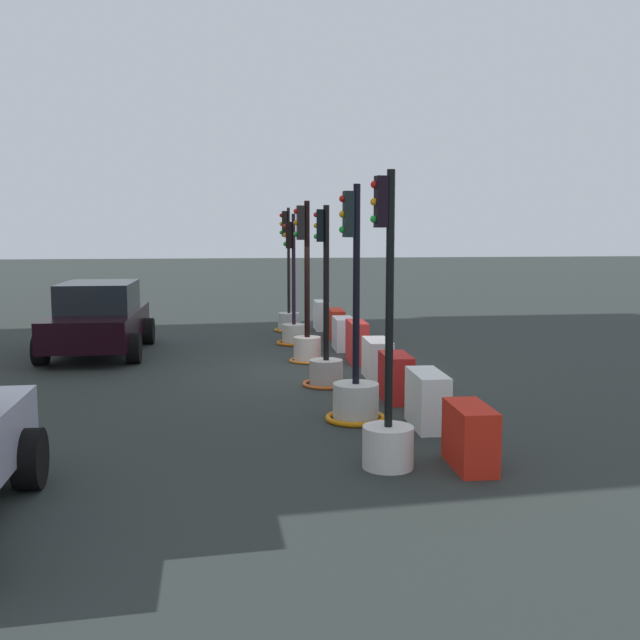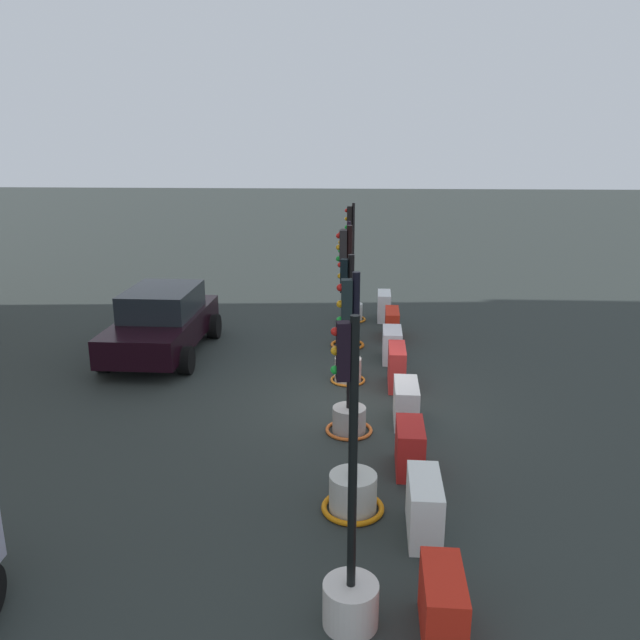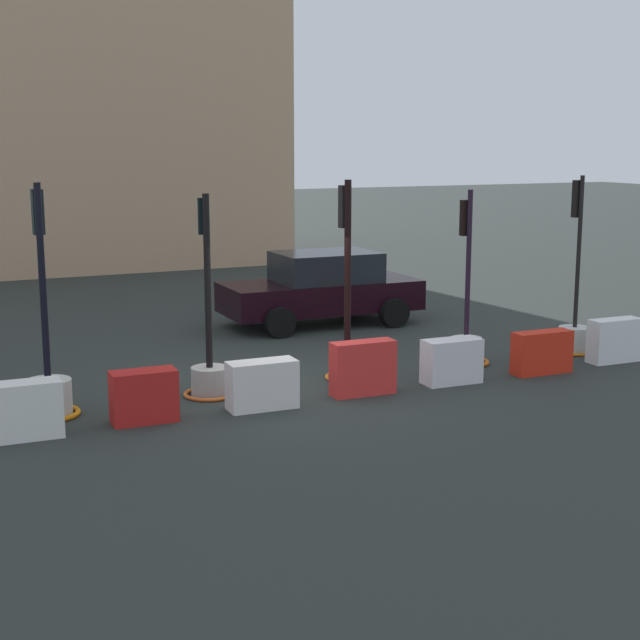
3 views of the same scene
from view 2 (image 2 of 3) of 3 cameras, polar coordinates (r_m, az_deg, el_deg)
The scene contains 16 objects.
ground_plane at distance 13.13m, azimuth 3.49°, elevation -7.44°, with size 120.00×120.00×0.00m, color #292F2C.
traffic_light_0 at distance 7.44m, azimuth 2.75°, elevation -21.92°, with size 0.62×0.62×3.56m.
traffic_light_1 at distance 9.38m, azimuth 2.96°, elevation -14.00°, with size 0.92×0.92×3.53m.
traffic_light_2 at distance 11.69m, azimuth 2.62°, elevation -7.63°, with size 0.87×0.87×3.30m.
traffic_light_3 at distance 14.00m, azimuth 2.50°, elevation -2.74°, with size 0.78×0.78×3.47m.
traffic_light_4 at distance 16.46m, azimuth 2.47°, elevation -0.58°, with size 0.88×0.88×3.25m.
traffic_light_5 at distance 18.84m, azimuth 2.88°, elevation 1.62°, with size 0.83×0.83×3.47m.
construction_barrier_0 at distance 7.56m, azimuth 10.95°, elevation -23.91°, with size 0.99×0.47×0.77m.
construction_barrier_1 at distance 9.05m, azimuth 9.35°, elevation -16.24°, with size 1.09×0.47×0.82m.
construction_barrier_2 at distance 10.56m, azimuth 8.07°, elevation -11.29°, with size 0.98×0.47×0.79m.
construction_barrier_3 at distance 12.25m, azimuth 7.73°, elevation -7.39°, with size 1.10×0.48×0.76m.
construction_barrier_4 at distance 13.90m, azimuth 6.91°, elevation -4.20°, with size 1.09×0.39×0.90m.
construction_barrier_5 at distance 15.55m, azimuth 6.49°, elevation -2.23°, with size 1.03×0.48×0.77m.
construction_barrier_6 at distance 17.32m, azimuth 6.49°, elevation -0.34°, with size 1.13×0.39×0.77m.
construction_barrier_7 at distance 19.05m, azimuth 5.77°, elevation 1.26°, with size 1.05×0.41×0.83m.
car_black_sedan at distance 16.31m, azimuth -13.99°, elevation -0.11°, with size 4.48×2.28×1.65m.
Camera 2 is at (-12.06, 0.13, 5.18)m, focal length 35.61 mm.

